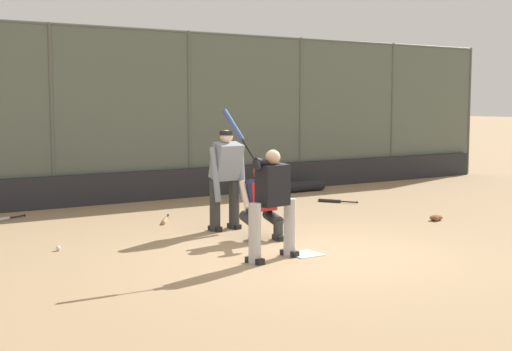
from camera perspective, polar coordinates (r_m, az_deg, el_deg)
name	(u,v)px	position (r m, az deg, el deg)	size (l,w,h in m)	color
ground_plane	(305,255)	(10.17, 3.91, -6.33)	(160.00, 160.00, 0.00)	#9E7F5B
home_plate_marker	(305,254)	(10.17, 3.91, -6.29)	(0.43, 0.43, 0.01)	white
backstop_fence	(124,111)	(15.55, -10.50, 5.09)	(22.00, 0.08, 3.74)	#515651
padding_wall	(127,187)	(15.56, -10.25, -0.93)	(21.48, 0.18, 0.65)	#28282D
batter_at_plate	(272,200)	(9.68, 1.28, -1.99)	(1.04, 0.56, 2.06)	#B7B7BC
catcher_behind_plate	(262,201)	(11.16, 0.51, -2.04)	(0.65, 0.79, 1.18)	#333333
umpire_home	(226,177)	(11.94, -2.41, -0.09)	(0.69, 0.44, 1.69)	#333333
spare_bat_near_backstop	(1,219)	(13.72, -19.75, -3.33)	(0.81, 0.42, 0.07)	black
spare_bat_by_padding	(165,220)	(12.96, -7.27, -3.56)	(0.52, 0.81, 0.07)	black
spare_bat_third_base_side	(333,201)	(15.40, 6.15, -2.03)	(0.52, 0.76, 0.07)	black
fielding_glove_on_dirt	(436,218)	(13.40, 14.22, -3.30)	(0.28, 0.22, 0.10)	brown
baseball_loose	(58,248)	(10.78, -15.54, -5.63)	(0.07, 0.07, 0.07)	white
equipment_bag_dugout_side	(304,186)	(17.16, 3.83, -0.87)	(1.30, 0.26, 0.26)	black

